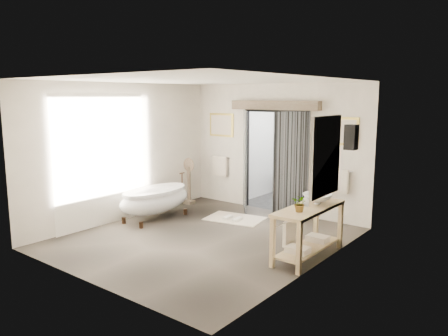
# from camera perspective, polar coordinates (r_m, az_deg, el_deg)

# --- Properties ---
(ground_plane) EXTENTS (5.00, 5.00, 0.00)m
(ground_plane) POSITION_cam_1_polar(r_m,az_deg,el_deg) (8.26, -2.60, -9.12)
(ground_plane) COLOR #5D5349
(room_shell) EXTENTS (4.52, 5.02, 2.91)m
(room_shell) POSITION_cam_1_polar(r_m,az_deg,el_deg) (7.81, -3.47, 3.75)
(room_shell) COLOR beige
(room_shell) RESTS_ON ground_plane
(shower_room) EXTENTS (2.22, 2.01, 2.51)m
(shower_room) POSITION_cam_1_polar(r_m,az_deg,el_deg) (11.30, 10.66, 0.49)
(shower_room) COLOR black
(shower_room) RESTS_ON ground_plane
(back_wall_dressing) EXTENTS (3.82, 0.72, 2.52)m
(back_wall_dressing) POSITION_cam_1_polar(r_m,az_deg,el_deg) (9.77, 6.22, 3.11)
(back_wall_dressing) COLOR black
(back_wall_dressing) RESTS_ON ground_plane
(clawfoot_tub) EXTENTS (0.82, 1.83, 0.90)m
(clawfoot_tub) POSITION_cam_1_polar(r_m,az_deg,el_deg) (9.50, -8.97, -4.02)
(clawfoot_tub) COLOR #3B2516
(clawfoot_tub) RESTS_ON ground_plane
(vanity) EXTENTS (0.57, 1.60, 0.85)m
(vanity) POSITION_cam_1_polar(r_m,az_deg,el_deg) (7.31, 10.79, -7.61)
(vanity) COLOR tan
(vanity) RESTS_ON ground_plane
(pedestal_mirror) EXTENTS (0.34, 0.22, 1.14)m
(pedestal_mirror) POSITION_cam_1_polar(r_m,az_deg,el_deg) (10.72, -4.59, -2.11)
(pedestal_mirror) COLOR #6F634C
(pedestal_mirror) RESTS_ON ground_plane
(rug) EXTENTS (1.33, 1.01, 0.01)m
(rug) POSITION_cam_1_polar(r_m,az_deg,el_deg) (9.48, 1.43, -6.61)
(rug) COLOR beige
(rug) RESTS_ON ground_plane
(slippers) EXTENTS (0.39, 0.28, 0.05)m
(slippers) POSITION_cam_1_polar(r_m,az_deg,el_deg) (9.39, 1.13, -6.57)
(slippers) COLOR silver
(slippers) RESTS_ON rug
(basin) EXTENTS (0.58, 0.58, 0.17)m
(basin) POSITION_cam_1_polar(r_m,az_deg,el_deg) (7.44, 12.11, -3.94)
(basin) COLOR white
(basin) RESTS_ON vanity
(plant) EXTENTS (0.25, 0.22, 0.27)m
(plant) POSITION_cam_1_polar(r_m,az_deg,el_deg) (6.86, 9.92, -4.57)
(plant) COLOR gray
(plant) RESTS_ON vanity
(soap_bottle_a) EXTENTS (0.11, 0.11, 0.19)m
(soap_bottle_a) POSITION_cam_1_polar(r_m,az_deg,el_deg) (7.25, 10.72, -4.15)
(soap_bottle_a) COLOR gray
(soap_bottle_a) RESTS_ON vanity
(soap_bottle_b) EXTENTS (0.16, 0.16, 0.16)m
(soap_bottle_b) POSITION_cam_1_polar(r_m,az_deg,el_deg) (7.82, 13.14, -3.37)
(soap_bottle_b) COLOR gray
(soap_bottle_b) RESTS_ON vanity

